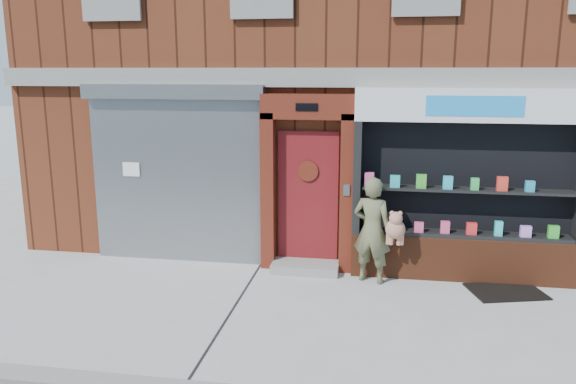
# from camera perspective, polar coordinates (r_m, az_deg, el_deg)

# --- Properties ---
(ground) EXTENTS (80.00, 80.00, 0.00)m
(ground) POSITION_cam_1_polar(r_m,az_deg,el_deg) (7.77, 5.70, -12.64)
(ground) COLOR #9E9E99
(ground) RESTS_ON ground
(building) EXTENTS (12.00, 8.16, 8.00)m
(building) POSITION_cam_1_polar(r_m,az_deg,el_deg) (13.05, 7.90, 15.41)
(building) COLOR #562413
(building) RESTS_ON ground
(shutter_bay) EXTENTS (3.10, 0.30, 3.04)m
(shutter_bay) POSITION_cam_1_polar(r_m,az_deg,el_deg) (9.71, -11.27, 2.89)
(shutter_bay) COLOR gray
(shutter_bay) RESTS_ON ground
(red_door_bay) EXTENTS (1.52, 0.58, 2.90)m
(red_door_bay) POSITION_cam_1_polar(r_m,az_deg,el_deg) (9.15, 1.98, 0.89)
(red_door_bay) COLOR #4E170D
(red_door_bay) RESTS_ON ground
(pharmacy_bay) EXTENTS (3.50, 0.41, 3.00)m
(pharmacy_bay) POSITION_cam_1_polar(r_m,az_deg,el_deg) (9.15, 17.63, -0.24)
(pharmacy_bay) COLOR brown
(pharmacy_bay) RESTS_ON ground
(woman) EXTENTS (0.85, 0.57, 1.68)m
(woman) POSITION_cam_1_polar(r_m,az_deg,el_deg) (8.80, 8.75, -3.82)
(woman) COLOR #5E603F
(woman) RESTS_ON ground
(doormat) EXTENTS (1.21, 0.99, 0.03)m
(doormat) POSITION_cam_1_polar(r_m,az_deg,el_deg) (9.16, 21.27, -9.39)
(doormat) COLOR black
(doormat) RESTS_ON ground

